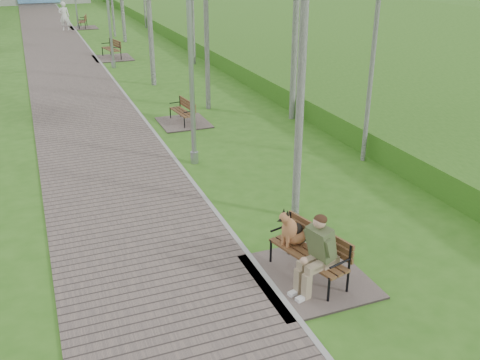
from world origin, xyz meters
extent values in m
plane|color=#356D1B|center=(0.00, 0.00, 0.00)|extent=(120.00, 120.00, 0.00)
cube|color=#635550|center=(-1.75, 21.50, 0.02)|extent=(3.50, 67.00, 0.04)
cube|color=#999993|center=(0.00, 21.50, 0.03)|extent=(0.10, 67.00, 0.05)
cube|color=#508B2C|center=(12.00, 20.00, 0.00)|extent=(14.00, 70.00, 1.60)
cube|color=#635550|center=(0.73, -3.76, 0.02)|extent=(1.90, 2.12, 0.04)
cube|color=brown|center=(0.68, -3.76, 0.48)|extent=(0.87, 1.66, 0.04)
cube|color=brown|center=(0.92, -3.69, 0.76)|extent=(0.45, 1.54, 0.35)
cube|color=#635550|center=(1.15, 5.73, 0.02)|extent=(1.56, 1.74, 0.04)
cube|color=brown|center=(1.10, 5.73, 0.39)|extent=(0.55, 1.34, 0.03)
cube|color=brown|center=(1.30, 5.76, 0.62)|extent=(0.19, 1.30, 0.29)
cube|color=#635550|center=(0.77, 17.84, 0.02)|extent=(1.92, 2.13, 0.04)
cube|color=brown|center=(0.72, 17.84, 0.48)|extent=(0.78, 1.66, 0.04)
cube|color=brown|center=(0.97, 17.89, 0.77)|extent=(0.36, 1.58, 0.35)
cube|color=#635550|center=(0.68, 29.98, 0.02)|extent=(1.84, 2.04, 0.04)
cube|color=brown|center=(0.63, 29.98, 0.46)|extent=(0.74, 1.59, 0.04)
cube|color=brown|center=(0.87, 29.93, 0.74)|extent=(0.32, 1.51, 0.34)
cylinder|color=#94979C|center=(0.44, 2.21, 0.16)|extent=(0.21, 0.21, 0.32)
cylinder|color=#94979C|center=(0.44, 2.21, 2.67)|extent=(0.13, 0.13, 5.34)
cylinder|color=#94979C|center=(0.43, 15.45, 0.16)|extent=(0.21, 0.21, 0.32)
cylinder|color=#94979C|center=(0.43, 15.45, 2.65)|extent=(0.13, 0.13, 5.29)
cylinder|color=#94979C|center=(0.30, 29.78, 0.14)|extent=(0.19, 0.19, 0.28)
imported|color=white|center=(-0.62, 29.07, 0.97)|extent=(0.75, 0.53, 1.94)
cylinder|color=silver|center=(1.56, -1.57, 4.08)|extent=(0.16, 0.16, 8.16)
cylinder|color=silver|center=(4.79, 0.72, 3.99)|extent=(0.15, 0.15, 7.98)
camera|label=1|loc=(-3.33, -10.72, 5.37)|focal=40.00mm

